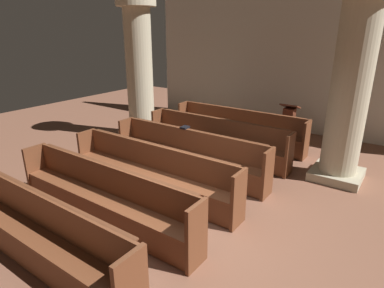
{
  "coord_description": "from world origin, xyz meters",
  "views": [
    {
      "loc": [
        2.9,
        -3.6,
        2.95
      ],
      "look_at": [
        -0.65,
        1.45,
        0.75
      ],
      "focal_mm": 30.32,
      "sensor_mm": 36.0,
      "label": 1
    }
  ],
  "objects_px": {
    "pew_row_4": "(103,194)",
    "pew_row_5": "(34,229)",
    "pew_row_3": "(152,170)",
    "pew_row_1": "(216,138)",
    "lectern": "(288,126)",
    "pillar_far_side": "(139,67)",
    "pew_row_0": "(238,126)",
    "pew_row_2": "(188,152)",
    "hymn_book": "(185,127)",
    "pillar_aisle_side": "(351,84)"
  },
  "relations": [
    {
      "from": "pew_row_5",
      "to": "pillar_far_side",
      "type": "distance_m",
      "value": 5.68
    },
    {
      "from": "pillar_far_side",
      "to": "pew_row_5",
      "type": "bearing_deg",
      "value": -61.33
    },
    {
      "from": "pew_row_2",
      "to": "pew_row_5",
      "type": "xyz_separation_m",
      "value": [
        0.0,
        -3.44,
        0.0
      ]
    },
    {
      "from": "pew_row_0",
      "to": "pillar_far_side",
      "type": "relative_size",
      "value": 0.96
    },
    {
      "from": "pillar_aisle_side",
      "to": "hymn_book",
      "type": "relative_size",
      "value": 20.35
    },
    {
      "from": "pillar_aisle_side",
      "to": "pew_row_1",
      "type": "bearing_deg",
      "value": -171.02
    },
    {
      "from": "pew_row_2",
      "to": "lectern",
      "type": "distance_m",
      "value": 3.39
    },
    {
      "from": "pew_row_0",
      "to": "pillar_aisle_side",
      "type": "distance_m",
      "value": 3.14
    },
    {
      "from": "pew_row_3",
      "to": "pillar_far_side",
      "type": "bearing_deg",
      "value": 136.22
    },
    {
      "from": "pew_row_3",
      "to": "pew_row_4",
      "type": "height_order",
      "value": "same"
    },
    {
      "from": "pew_row_3",
      "to": "pillar_far_side",
      "type": "height_order",
      "value": "pillar_far_side"
    },
    {
      "from": "hymn_book",
      "to": "pew_row_4",
      "type": "bearing_deg",
      "value": -85.0
    },
    {
      "from": "pew_row_2",
      "to": "pew_row_3",
      "type": "xyz_separation_m",
      "value": [
        0.0,
        -1.15,
        0.0
      ]
    },
    {
      "from": "hymn_book",
      "to": "pew_row_0",
      "type": "bearing_deg",
      "value": 84.14
    },
    {
      "from": "pew_row_0",
      "to": "pew_row_2",
      "type": "bearing_deg",
      "value": -90.0
    },
    {
      "from": "pew_row_3",
      "to": "pew_row_0",
      "type": "bearing_deg",
      "value": 90.0
    },
    {
      "from": "hymn_book",
      "to": "pew_row_3",
      "type": "bearing_deg",
      "value": -80.76
    },
    {
      "from": "pew_row_3",
      "to": "pillar_far_side",
      "type": "relative_size",
      "value": 0.96
    },
    {
      "from": "pew_row_0",
      "to": "pillar_aisle_side",
      "type": "bearing_deg",
      "value": -15.07
    },
    {
      "from": "pew_row_1",
      "to": "hymn_book",
      "type": "distance_m",
      "value": 1.09
    },
    {
      "from": "pew_row_0",
      "to": "lectern",
      "type": "xyz_separation_m",
      "value": [
        1.03,
        0.94,
        -0.04
      ]
    },
    {
      "from": "pillar_aisle_side",
      "to": "pillar_far_side",
      "type": "relative_size",
      "value": 1.0
    },
    {
      "from": "pew_row_3",
      "to": "pillar_aisle_side",
      "type": "relative_size",
      "value": 0.96
    },
    {
      "from": "pew_row_3",
      "to": "pillar_aisle_side",
      "type": "height_order",
      "value": "pillar_aisle_side"
    },
    {
      "from": "pillar_far_side",
      "to": "pew_row_2",
      "type": "bearing_deg",
      "value": -27.6
    },
    {
      "from": "pew_row_5",
      "to": "pillar_aisle_side",
      "type": "xyz_separation_m",
      "value": [
        2.68,
        5.01,
        1.47
      ]
    },
    {
      "from": "pew_row_2",
      "to": "lectern",
      "type": "height_order",
      "value": "lectern"
    },
    {
      "from": "pew_row_3",
      "to": "lectern",
      "type": "distance_m",
      "value": 4.5
    },
    {
      "from": "pillar_far_side",
      "to": "lectern",
      "type": "height_order",
      "value": "pillar_far_side"
    },
    {
      "from": "pew_row_1",
      "to": "lectern",
      "type": "distance_m",
      "value": 2.33
    },
    {
      "from": "pillar_aisle_side",
      "to": "lectern",
      "type": "bearing_deg",
      "value": 134.82
    },
    {
      "from": "pillar_aisle_side",
      "to": "lectern",
      "type": "height_order",
      "value": "pillar_aisle_side"
    },
    {
      "from": "pew_row_5",
      "to": "pillar_far_side",
      "type": "xyz_separation_m",
      "value": [
        -2.63,
        4.81,
        1.47
      ]
    },
    {
      "from": "pew_row_0",
      "to": "pew_row_3",
      "type": "bearing_deg",
      "value": -90.0
    },
    {
      "from": "pew_row_4",
      "to": "pillar_aisle_side",
      "type": "distance_m",
      "value": 4.93
    },
    {
      "from": "pew_row_4",
      "to": "pillar_aisle_side",
      "type": "xyz_separation_m",
      "value": [
        2.68,
        3.86,
        1.47
      ]
    },
    {
      "from": "pew_row_0",
      "to": "pew_row_1",
      "type": "relative_size",
      "value": 1.0
    },
    {
      "from": "pew_row_2",
      "to": "pillar_far_side",
      "type": "bearing_deg",
      "value": 152.4
    },
    {
      "from": "pew_row_4",
      "to": "pillar_far_side",
      "type": "relative_size",
      "value": 0.96
    },
    {
      "from": "pew_row_4",
      "to": "pew_row_5",
      "type": "relative_size",
      "value": 1.0
    },
    {
      "from": "pew_row_4",
      "to": "pew_row_5",
      "type": "distance_m",
      "value": 1.15
    },
    {
      "from": "pew_row_2",
      "to": "pew_row_3",
      "type": "relative_size",
      "value": 1.0
    },
    {
      "from": "pew_row_4",
      "to": "pew_row_5",
      "type": "xyz_separation_m",
      "value": [
        0.0,
        -1.15,
        0.0
      ]
    },
    {
      "from": "pillar_aisle_side",
      "to": "pew_row_5",
      "type": "bearing_deg",
      "value": -118.17
    },
    {
      "from": "hymn_book",
      "to": "pew_row_2",
      "type": "bearing_deg",
      "value": -40.31
    },
    {
      "from": "pew_row_1",
      "to": "pillar_aisle_side",
      "type": "distance_m",
      "value": 3.09
    },
    {
      "from": "pew_row_2",
      "to": "hymn_book",
      "type": "distance_m",
      "value": 0.54
    },
    {
      "from": "pew_row_3",
      "to": "pew_row_4",
      "type": "distance_m",
      "value": 1.15
    },
    {
      "from": "pew_row_5",
      "to": "pillar_far_side",
      "type": "relative_size",
      "value": 0.96
    },
    {
      "from": "pew_row_3",
      "to": "lectern",
      "type": "relative_size",
      "value": 3.38
    }
  ]
}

